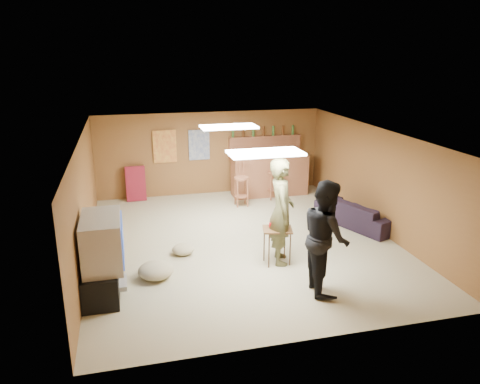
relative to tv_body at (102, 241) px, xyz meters
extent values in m
plane|color=tan|center=(2.65, 1.50, -0.90)|extent=(7.00, 7.00, 0.00)
cube|color=silver|center=(2.65, 1.50, 1.30)|extent=(6.00, 7.00, 0.02)
cube|color=brown|center=(2.65, 5.00, 0.20)|extent=(6.00, 0.02, 2.20)
cube|color=brown|center=(2.65, -2.00, 0.20)|extent=(6.00, 0.02, 2.20)
cube|color=brown|center=(-0.35, 1.50, 0.20)|extent=(0.02, 7.00, 2.20)
cube|color=brown|center=(5.65, 1.50, 0.20)|extent=(0.02, 7.00, 2.20)
cube|color=black|center=(-0.07, 0.00, -0.65)|extent=(0.55, 1.30, 0.50)
cube|color=#B2B2B7|center=(0.15, 0.00, -0.75)|extent=(0.35, 0.50, 0.08)
cube|color=#B2B2B7|center=(0.00, 0.00, 0.00)|extent=(0.60, 1.10, 0.80)
cube|color=navy|center=(0.31, 0.00, 0.00)|extent=(0.02, 0.95, 0.65)
cube|color=brown|center=(4.15, 4.45, -0.35)|extent=(2.00, 0.60, 1.10)
cube|color=#422A15|center=(4.15, 4.20, 0.20)|extent=(2.10, 0.12, 0.05)
cube|color=brown|center=(4.15, 4.90, 0.60)|extent=(2.00, 0.18, 0.05)
cube|color=brown|center=(4.15, 4.92, 0.30)|extent=(2.00, 0.14, 0.60)
cube|color=#BF3F26|center=(1.45, 4.96, 0.45)|extent=(0.60, 0.03, 0.85)
cube|color=#334C99|center=(2.35, 4.96, 0.45)|extent=(0.55, 0.03, 0.80)
cube|color=maroon|center=(0.65, 4.80, -0.45)|extent=(0.50, 0.26, 0.91)
cube|color=white|center=(2.65, 0.00, 1.27)|extent=(1.20, 0.60, 0.04)
cube|color=white|center=(2.65, 2.70, 1.27)|extent=(1.20, 0.60, 0.04)
imported|color=brown|center=(3.10, 0.44, 0.08)|extent=(0.60, 0.79, 1.96)
imported|color=black|center=(3.45, -0.74, 0.03)|extent=(0.80, 0.98, 1.85)
imported|color=black|center=(5.35, 1.79, -0.62)|extent=(1.41, 2.08, 0.57)
cube|color=#422A15|center=(3.02, 0.37, -0.56)|extent=(0.60, 0.53, 0.68)
cylinder|color=red|center=(2.91, 0.43, -0.17)|extent=(0.09, 0.09, 0.10)
cylinder|color=red|center=(3.07, 0.30, -0.16)|extent=(0.12, 0.12, 0.12)
cylinder|color=#163B99|center=(3.14, 0.48, -0.17)|extent=(0.08, 0.08, 0.10)
ellipsoid|color=tan|center=(0.81, 0.33, -0.76)|extent=(0.78, 0.78, 0.27)
ellipsoid|color=tan|center=(1.39, 1.19, -0.81)|extent=(0.56, 0.56, 0.19)
ellipsoid|color=tan|center=(0.87, 0.35, -0.80)|extent=(0.54, 0.54, 0.21)
camera|label=1|loc=(0.46, -7.08, 2.89)|focal=35.00mm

